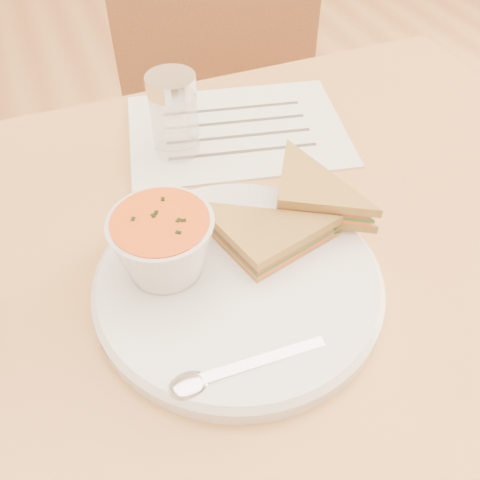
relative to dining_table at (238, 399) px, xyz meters
name	(u,v)px	position (x,y,z in m)	size (l,w,h in m)	color
dining_table	(238,399)	(0.00, 0.00, 0.00)	(1.00, 0.70, 0.75)	brown
chair_far	(215,154)	(0.14, 0.48, 0.12)	(0.44, 0.44, 0.99)	brown
plate	(238,284)	(-0.02, -0.06, 0.38)	(0.30, 0.30, 0.02)	silver
soup_bowl	(164,247)	(-0.09, -0.03, 0.43)	(0.10, 0.10, 0.07)	silver
sandwich_half_a	(257,276)	(-0.01, -0.08, 0.41)	(0.11, 0.11, 0.03)	olive
sandwich_half_b	(276,212)	(0.04, -0.01, 0.42)	(0.11, 0.11, 0.03)	olive
spoon	(246,366)	(-0.05, -0.16, 0.40)	(0.18, 0.04, 0.01)	silver
paper_menu	(237,130)	(0.08, 0.20, 0.38)	(0.30, 0.22, 0.00)	white
condiment_shaker	(174,116)	(-0.01, 0.18, 0.43)	(0.06, 0.06, 0.11)	silver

